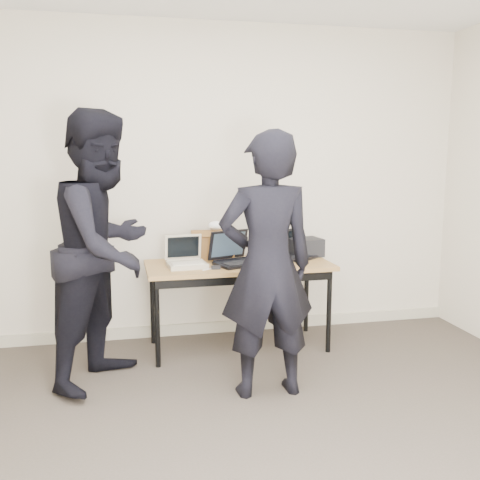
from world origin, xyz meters
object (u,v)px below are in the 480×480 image
object	(u,v)px
equipment_box	(305,247)
person_observer	(105,249)
laptop_beige	(186,260)
laptop_center	(235,256)
person_typist	(267,266)
desk	(239,271)
leather_satchel	(213,244)
laptop_right	(293,251)

from	to	relation	value
equipment_box	person_observer	size ratio (longest dim) A/B	0.14
laptop_beige	equipment_box	bearing A→B (deg)	5.32
laptop_center	person_typist	bearing A→B (deg)	-106.83
desk	equipment_box	bearing A→B (deg)	15.98
desk	leather_satchel	world-z (taller)	leather_satchel
person_observer	equipment_box	bearing A→B (deg)	-37.89
laptop_right	laptop_center	bearing A→B (deg)	155.19
laptop_beige	person_typist	world-z (taller)	person_typist
laptop_beige	person_observer	distance (m)	0.74
laptop_center	leather_satchel	distance (m)	0.28
person_observer	person_typist	bearing A→B (deg)	-81.00
laptop_center	leather_satchel	bearing A→B (deg)	102.11
laptop_beige	equipment_box	xyz separation A→B (m)	(1.06, 0.20, 0.03)
person_observer	laptop_right	bearing A→B (deg)	-38.01
laptop_beige	leather_satchel	world-z (taller)	leather_satchel
desk	laptop_center	xyz separation A→B (m)	(-0.04, -0.00, 0.12)
laptop_right	leather_satchel	distance (m)	0.70
laptop_right	leather_satchel	world-z (taller)	leather_satchel
laptop_beige	laptop_center	xyz separation A→B (m)	(0.40, 0.01, 0.01)
desk	person_observer	world-z (taller)	person_observer
laptop_beige	equipment_box	size ratio (longest dim) A/B	1.20
desk	person_typist	distance (m)	0.89
person_observer	laptop_center	bearing A→B (deg)	-35.65
equipment_box	person_observer	distance (m)	1.78
laptop_right	equipment_box	xyz separation A→B (m)	(0.12, 0.05, 0.02)
laptop_center	person_typist	size ratio (longest dim) A/B	0.25
laptop_right	person_observer	xyz separation A→B (m)	(-1.55, -0.55, 0.18)
leather_satchel	equipment_box	distance (m)	0.81
laptop_beige	person_observer	bearing A→B (deg)	-152.68
laptop_beige	leather_satchel	xyz separation A→B (m)	(0.25, 0.24, 0.08)
laptop_center	equipment_box	size ratio (longest dim) A/B	1.62
equipment_box	laptop_right	bearing A→B (deg)	-158.81
laptop_center	laptop_right	bearing A→B (deg)	-4.78
person_typist	laptop_center	bearing A→B (deg)	-88.50
desk	person_typist	world-z (taller)	person_typist
desk	leather_satchel	size ratio (longest dim) A/B	4.04
desk	person_observer	bearing A→B (deg)	-159.71
laptop_center	person_observer	bearing A→B (deg)	-177.92
leather_satchel	person_typist	bearing A→B (deg)	-75.37
laptop_right	equipment_box	distance (m)	0.13
equipment_box	person_typist	bearing A→B (deg)	-120.69
laptop_center	leather_satchel	world-z (taller)	laptop_center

